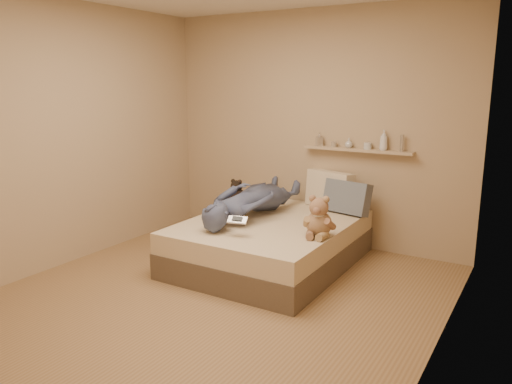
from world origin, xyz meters
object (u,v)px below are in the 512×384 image
Objects in this scene: game_console at (237,220)px; dark_plush at (237,194)px; teddy_bear at (319,220)px; person at (250,199)px; pillow_cream at (330,190)px; wall_shelf at (357,150)px; pillow_grey at (347,197)px; bed at (270,242)px.

dark_plush reaches higher than game_console.
person is (-0.89, 0.27, 0.02)m from teddy_bear.
dark_plush is at bearing -152.35° from pillow_cream.
teddy_bear is at bearing -72.06° from pillow_cream.
game_console is 0.49× the size of teddy_bear.
person is at bearing -133.17° from wall_shelf.
wall_shelf is at bearing 93.77° from teddy_bear.
person reaches higher than dark_plush.
pillow_cream reaches higher than teddy_bear.
game_console is 1.46m from pillow_cream.
pillow_grey reaches higher than game_console.
teddy_bear is (0.62, -0.23, 0.38)m from bed.
bed is 0.96m from pillow_grey.
person is at bearing -39.89° from dark_plush.
dark_plush is 1.40m from wall_shelf.
bed is 1.38m from wall_shelf.
wall_shelf reaches higher than dark_plush.
person is 1.27m from wall_shelf.
bed is 3.45× the size of pillow_cream.
teddy_bear is at bearing -84.60° from pillow_grey.
pillow_cream is 0.96m from person.
teddy_bear reaches higher than dark_plush.
pillow_cream is (-0.34, 1.06, 0.04)m from teddy_bear.
teddy_bear reaches higher than person.
game_console is at bearing -56.58° from dark_plush.
bed is 3.80× the size of pillow_grey.
game_console is 1.40m from pillow_grey.
pillow_cream is (0.91, 0.48, 0.07)m from dark_plush.
wall_shelf is at bearing 16.41° from pillow_cream.
person reaches higher than bed.
pillow_cream is 0.46× the size of wall_shelf.
pillow_cream reaches higher than pillow_grey.
pillow_grey reaches higher than bed.
pillow_cream is at bearing -163.59° from wall_shelf.
person is at bearing 170.44° from bed.
pillow_grey is 0.53m from wall_shelf.
teddy_bear is at bearing 162.95° from person.
game_console is 0.12× the size of person.
teddy_bear is 0.32× the size of wall_shelf.
wall_shelf reaches higher than bed.
wall_shelf is (0.81, 0.86, 0.47)m from person.
teddy_bear reaches higher than bed.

